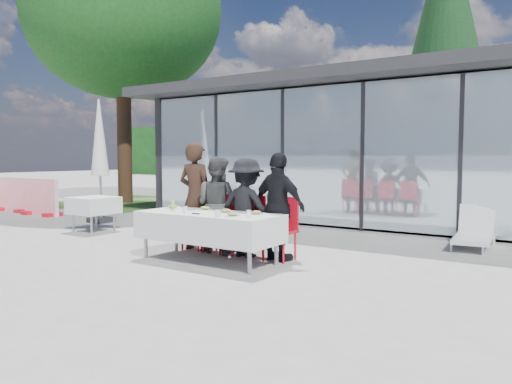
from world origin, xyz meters
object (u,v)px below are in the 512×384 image
Objects in this scene: plate_d at (256,213)px; juice_bottle at (173,205)px; deciduous_tree at (122,14)px; conifer_tree at (445,35)px; diner_chair_b at (221,220)px; plate_b at (205,209)px; diner_a at (196,196)px; plate_c at (226,211)px; folded_eyeglasses at (196,214)px; diner_d at (279,207)px; market_umbrella at (100,144)px; diner_c at (246,208)px; diner_chair_c at (250,222)px; spare_table_left at (94,206)px; dining_table at (209,226)px; diner_chair_a at (200,218)px; diner_b at (217,205)px; diner_chair_d at (282,225)px; plate_extra at (233,215)px; lounger at (474,232)px; plate_a at (173,207)px.

juice_bottle is (-1.44, -0.22, 0.06)m from plate_d.
conifer_tree is at bearing 37.87° from deciduous_tree.
plate_b is at bearing -81.25° from diner_chair_b.
diner_a is 1.20m from plate_c.
folded_eyeglasses is at bearing -129.68° from plate_c.
diner_d is 0.56× the size of market_umbrella.
diner_chair_c is (-0.00, 0.11, -0.25)m from diner_c.
diner_a is 1.66m from plate_d.
diner_d is 4.96m from spare_table_left.
dining_table is 14.13m from conifer_tree.
diner_chair_a is 0.46m from diner_chair_b.
plate_d is at bearing 155.73° from diner_b.
diner_chair_c is at bearing -14.09° from market_umbrella.
diner_chair_d is 5.96× the size of juice_bottle.
diner_b is at bearing 117.76° from dining_table.
dining_table is 0.70m from plate_extra.
conifer_tree reaches higher than spare_table_left.
lounger is 0.15× the size of deciduous_tree.
plate_extra is 1.29m from juice_bottle.
diner_a reaches higher than diner_chair_a.
diner_chair_c is at bearing 45.93° from plate_b.
market_umbrella is at bearing 157.68° from dining_table.
diner_chair_d is 1.13× the size of spare_table_left.
diner_c reaches higher than lounger.
plate_c is 1.75× the size of folded_eyeglasses.
plate_b is (-0.51, -0.42, -0.01)m from diner_c.
diner_chair_b is 0.85m from plate_a.
juice_bottle is at bearing 174.03° from plate_extra.
folded_eyeglasses is at bearing -36.03° from deciduous_tree.
plate_c is at bearing -20.46° from market_umbrella.
dining_table is 13.82× the size of juice_bottle.
plate_c is 1.50× the size of juice_bottle.
diner_c is 4.35m from spare_table_left.
diner_d reaches higher than folded_eyeglasses.
juice_bottle is at bearing 164.45° from folded_eyeglasses.
deciduous_tree is (-9.55, 5.40, 5.65)m from diner_d.
dining_table is 2.32× the size of diner_chair_a.
juice_bottle is 0.19× the size of spare_table_left.
diner_c reaches higher than diner_chair_d.
market_umbrella is (-5.11, 2.10, 1.37)m from dining_table.
diner_b is 0.53× the size of market_umbrella.
juice_bottle is at bearing -80.43° from diner_chair_a.
plate_extra is at bearing -33.90° from deciduous_tree.
folded_eyeglasses is at bearing -52.64° from diner_chair_a.
plate_d is 6.31m from market_umbrella.
plate_d is at bearing -97.90° from diner_chair_d.
diner_c is 11.27× the size of folded_eyeglasses.
conifer_tree is at bearing 88.60° from dining_table.
diner_a reaches higher than diner_d.
diner_a is 13.23× the size of folded_eyeglasses.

